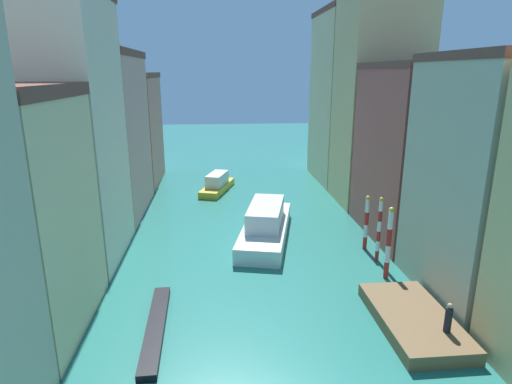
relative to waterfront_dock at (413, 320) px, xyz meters
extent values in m
plane|color=#28756B|center=(-7.78, 18.07, -0.38)|extent=(154.00, 154.00, 0.00)
cube|color=beige|center=(-21.55, 11.21, 8.79)|extent=(7.60, 9.29, 18.34)
cube|color=tan|center=(-21.55, 21.91, 6.99)|extent=(7.60, 11.79, 14.73)
cube|color=brown|center=(-21.55, 21.91, 14.68)|extent=(7.75, 12.03, 0.65)
cube|color=#C6705B|center=(-21.55, 33.77, 6.00)|extent=(7.60, 10.94, 12.75)
cube|color=brown|center=(-21.55, 33.77, 12.69)|extent=(7.75, 11.16, 0.63)
cube|color=#BCB299|center=(5.99, 3.31, 6.63)|extent=(7.60, 8.89, 14.02)
cube|color=#B25147|center=(5.99, 13.44, 6.45)|extent=(7.60, 10.60, 13.66)
cube|color=brown|center=(5.99, 13.44, 13.54)|extent=(7.75, 10.82, 0.53)
cube|color=#DBB77A|center=(5.99, 23.17, 10.05)|extent=(7.60, 7.75, 20.85)
cube|color=beige|center=(5.99, 32.97, 9.63)|extent=(7.60, 11.19, 20.03)
cube|color=brown|center=(5.99, 32.97, 19.96)|extent=(7.75, 11.41, 0.61)
cube|color=brown|center=(0.00, 0.00, 0.00)|extent=(3.78, 7.21, 0.76)
cylinder|color=black|center=(0.89, -1.75, 1.05)|extent=(0.36, 0.36, 1.34)
sphere|color=tan|center=(0.89, -1.75, 1.85)|extent=(0.26, 0.26, 0.26)
cylinder|color=red|center=(0.67, 5.60, 0.21)|extent=(0.33, 0.33, 1.18)
cylinder|color=white|center=(0.67, 5.60, 1.39)|extent=(0.33, 0.33, 1.18)
cylinder|color=red|center=(0.67, 5.60, 2.57)|extent=(0.33, 0.33, 1.18)
cylinder|color=white|center=(0.67, 5.60, 3.75)|extent=(0.33, 0.33, 1.18)
sphere|color=gold|center=(0.67, 5.60, 4.47)|extent=(0.36, 0.36, 0.36)
cylinder|color=red|center=(1.09, 8.39, 0.00)|extent=(0.28, 0.28, 0.77)
cylinder|color=white|center=(1.09, 8.39, 0.77)|extent=(0.28, 0.28, 0.77)
cylinder|color=red|center=(1.09, 8.39, 1.54)|extent=(0.28, 0.28, 0.77)
cylinder|color=white|center=(1.09, 8.39, 2.30)|extent=(0.28, 0.28, 0.77)
cylinder|color=red|center=(1.09, 8.39, 3.07)|extent=(0.28, 0.28, 0.77)
cylinder|color=white|center=(1.09, 8.39, 3.83)|extent=(0.28, 0.28, 0.77)
sphere|color=gold|center=(1.09, 8.39, 4.33)|extent=(0.30, 0.30, 0.30)
cylinder|color=red|center=(0.91, 10.53, 0.13)|extent=(0.32, 0.32, 1.01)
cylinder|color=white|center=(0.91, 10.53, 1.14)|extent=(0.32, 0.32, 1.01)
cylinder|color=red|center=(0.91, 10.53, 2.16)|extent=(0.32, 0.32, 1.01)
cylinder|color=white|center=(0.91, 10.53, 3.17)|extent=(0.32, 0.32, 1.01)
sphere|color=gold|center=(0.91, 10.53, 3.80)|extent=(0.35, 0.35, 0.35)
cube|color=white|center=(-6.58, 13.68, 0.26)|extent=(5.98, 12.23, 1.28)
cube|color=silver|center=(-6.58, 13.68, 1.71)|extent=(3.93, 6.74, 1.61)
cube|color=black|center=(-13.99, 0.85, -0.18)|extent=(1.17, 8.16, 0.40)
cube|color=gold|center=(-10.56, 28.56, 0.00)|extent=(4.28, 7.65, 0.76)
cube|color=silver|center=(-10.56, 28.56, 1.06)|extent=(2.80, 4.28, 1.36)
camera|label=1|loc=(-10.46, -19.58, 13.06)|focal=29.85mm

